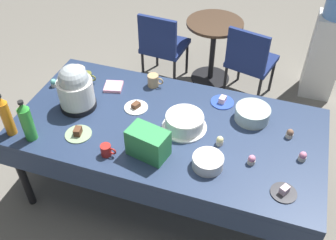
{
  "coord_description": "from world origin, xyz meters",
  "views": [
    {
      "loc": [
        0.64,
        -1.89,
        2.6
      ],
      "look_at": [
        0.0,
        0.0,
        0.8
      ],
      "focal_mm": 40.52,
      "sensor_mm": 36.0,
      "label": 1
    }
  ],
  "objects_px": {
    "soda_carton": "(148,143)",
    "maroon_chair_left": "(162,44)",
    "ceramic_snack_bowl": "(208,162)",
    "dessert_plate_white": "(136,107)",
    "glass_salad_bowl": "(252,114)",
    "soda_bottle_lime_soda": "(27,121)",
    "potluck_table": "(168,131)",
    "cupcake_berry": "(252,160)",
    "dessert_plate_sage": "(78,133)",
    "cupcake_lemon": "(54,83)",
    "cupcake_cocoa": "(220,141)",
    "coffee_mug_olive": "(88,77)",
    "round_cafe_table": "(213,41)",
    "cupcake_vanilla": "(290,134)",
    "water_cooler": "(328,45)",
    "slow_cooker": "(75,88)",
    "soda_bottle_orange_juice": "(6,116)",
    "dessert_plate_cream": "(76,69)",
    "coffee_mug_red": "(106,150)",
    "frosted_layer_cake": "(184,122)",
    "dessert_plate_cobalt": "(222,101)",
    "maroon_chair_right": "(250,59)",
    "coffee_mug_tan": "(153,81)",
    "cupcake_mint": "(303,156)",
    "dessert_plate_charcoal": "(284,192)"
  },
  "relations": [
    {
      "from": "glass_salad_bowl",
      "to": "soda_bottle_lime_soda",
      "type": "xyz_separation_m",
      "value": [
        -1.41,
        -0.68,
        0.1
      ]
    },
    {
      "from": "potluck_table",
      "to": "cupcake_berry",
      "type": "xyz_separation_m",
      "value": [
        0.62,
        -0.17,
        0.09
      ]
    },
    {
      "from": "cupcake_berry",
      "to": "dessert_plate_cream",
      "type": "bearing_deg",
      "value": 159.95
    },
    {
      "from": "slow_cooker",
      "to": "dessert_plate_charcoal",
      "type": "height_order",
      "value": "slow_cooker"
    },
    {
      "from": "dessert_plate_sage",
      "to": "cupcake_mint",
      "type": "distance_m",
      "value": 1.52
    },
    {
      "from": "cupcake_lemon",
      "to": "coffee_mug_tan",
      "type": "distance_m",
      "value": 0.8
    },
    {
      "from": "dessert_plate_sage",
      "to": "dessert_plate_white",
      "type": "distance_m",
      "value": 0.48
    },
    {
      "from": "cupcake_berry",
      "to": "cupcake_cocoa",
      "type": "relative_size",
      "value": 1.0
    },
    {
      "from": "coffee_mug_olive",
      "to": "round_cafe_table",
      "type": "height_order",
      "value": "coffee_mug_olive"
    },
    {
      "from": "dessert_plate_cobalt",
      "to": "maroon_chair_right",
      "type": "bearing_deg",
      "value": 86.4
    },
    {
      "from": "slow_cooker",
      "to": "round_cafe_table",
      "type": "xyz_separation_m",
      "value": [
        0.66,
        1.71,
        -0.42
      ]
    },
    {
      "from": "potluck_table",
      "to": "dessert_plate_charcoal",
      "type": "relative_size",
      "value": 13.75
    },
    {
      "from": "frosted_layer_cake",
      "to": "cupcake_cocoa",
      "type": "xyz_separation_m",
      "value": [
        0.27,
        -0.08,
        -0.02
      ]
    },
    {
      "from": "dessert_plate_sage",
      "to": "maroon_chair_right",
      "type": "height_order",
      "value": "maroon_chair_right"
    },
    {
      "from": "ceramic_snack_bowl",
      "to": "dessert_plate_cobalt",
      "type": "xyz_separation_m",
      "value": [
        -0.05,
        0.66,
        -0.03
      ]
    },
    {
      "from": "cupcake_cocoa",
      "to": "water_cooler",
      "type": "xyz_separation_m",
      "value": [
        0.71,
        1.89,
        -0.19
      ]
    },
    {
      "from": "cupcake_lemon",
      "to": "coffee_mug_olive",
      "type": "xyz_separation_m",
      "value": [
        0.23,
        0.14,
        0.01
      ]
    },
    {
      "from": "coffee_mug_olive",
      "to": "water_cooler",
      "type": "distance_m",
      "value": 2.45
    },
    {
      "from": "slow_cooker",
      "to": "soda_bottle_orange_juice",
      "type": "relative_size",
      "value": 1.08
    },
    {
      "from": "ceramic_snack_bowl",
      "to": "cupcake_mint",
      "type": "height_order",
      "value": "ceramic_snack_bowl"
    },
    {
      "from": "dessert_plate_cream",
      "to": "cupcake_berry",
      "type": "height_order",
      "value": "cupcake_berry"
    },
    {
      "from": "dessert_plate_cream",
      "to": "slow_cooker",
      "type": "bearing_deg",
      "value": -58.85
    },
    {
      "from": "cupcake_lemon",
      "to": "potluck_table",
      "type": "bearing_deg",
      "value": -8.36
    },
    {
      "from": "cupcake_lemon",
      "to": "cupcake_berry",
      "type": "height_order",
      "value": "same"
    },
    {
      "from": "cupcake_vanilla",
      "to": "ceramic_snack_bowl",
      "type": "bearing_deg",
      "value": -136.91
    },
    {
      "from": "ceramic_snack_bowl",
      "to": "soda_bottle_lime_soda",
      "type": "relative_size",
      "value": 0.62
    },
    {
      "from": "slow_cooker",
      "to": "cupcake_mint",
      "type": "relative_size",
      "value": 5.39
    },
    {
      "from": "soda_carton",
      "to": "maroon_chair_left",
      "type": "xyz_separation_m",
      "value": [
        -0.52,
        1.77,
        -0.36
      ]
    },
    {
      "from": "glass_salad_bowl",
      "to": "soda_bottle_lime_soda",
      "type": "height_order",
      "value": "soda_bottle_lime_soda"
    },
    {
      "from": "ceramic_snack_bowl",
      "to": "dessert_plate_white",
      "type": "distance_m",
      "value": 0.76
    },
    {
      "from": "glass_salad_bowl",
      "to": "cupcake_vanilla",
      "type": "xyz_separation_m",
      "value": [
        0.28,
        -0.11,
        -0.02
      ]
    },
    {
      "from": "soda_bottle_lime_soda",
      "to": "maroon_chair_left",
      "type": "distance_m",
      "value": 1.95
    },
    {
      "from": "potluck_table",
      "to": "soda_bottle_orange_juice",
      "type": "xyz_separation_m",
      "value": [
        -1.01,
        -0.42,
        0.22
      ]
    },
    {
      "from": "cupcake_lemon",
      "to": "maroon_chair_left",
      "type": "xyz_separation_m",
      "value": [
        0.46,
        1.32,
        -0.29
      ]
    },
    {
      "from": "cupcake_cocoa",
      "to": "maroon_chair_right",
      "type": "xyz_separation_m",
      "value": [
        -0.01,
        1.54,
        -0.29
      ]
    },
    {
      "from": "dessert_plate_cobalt",
      "to": "coffee_mug_tan",
      "type": "height_order",
      "value": "coffee_mug_tan"
    },
    {
      "from": "cupcake_cocoa",
      "to": "cupcake_lemon",
      "type": "bearing_deg",
      "value": 171.25
    },
    {
      "from": "cupcake_lemon",
      "to": "glass_salad_bowl",
      "type": "bearing_deg",
      "value": 3.98
    },
    {
      "from": "round_cafe_table",
      "to": "dessert_plate_cream",
      "type": "bearing_deg",
      "value": -125.52
    },
    {
      "from": "frosted_layer_cake",
      "to": "soda_bottle_lime_soda",
      "type": "relative_size",
      "value": 0.99
    },
    {
      "from": "maroon_chair_right",
      "to": "round_cafe_table",
      "type": "height_order",
      "value": "maroon_chair_right"
    },
    {
      "from": "slow_cooker",
      "to": "dessert_plate_sage",
      "type": "height_order",
      "value": "slow_cooker"
    },
    {
      "from": "glass_salad_bowl",
      "to": "cupcake_mint",
      "type": "height_order",
      "value": "glass_salad_bowl"
    },
    {
      "from": "frosted_layer_cake",
      "to": "cupcake_cocoa",
      "type": "relative_size",
      "value": 4.77
    },
    {
      "from": "potluck_table",
      "to": "dessert_plate_sage",
      "type": "height_order",
      "value": "dessert_plate_sage"
    },
    {
      "from": "maroon_chair_left",
      "to": "cupcake_lemon",
      "type": "bearing_deg",
      "value": -109.44
    },
    {
      "from": "coffee_mug_olive",
      "to": "round_cafe_table",
      "type": "relative_size",
      "value": 0.16
    },
    {
      "from": "cupcake_cocoa",
      "to": "coffee_mug_red",
      "type": "xyz_separation_m",
      "value": [
        -0.68,
        -0.33,
        0.01
      ]
    },
    {
      "from": "slow_cooker",
      "to": "soda_carton",
      "type": "distance_m",
      "value": 0.74
    },
    {
      "from": "dessert_plate_cream",
      "to": "water_cooler",
      "type": "xyz_separation_m",
      "value": [
        2.07,
        1.42,
        -0.17
      ]
    }
  ]
}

